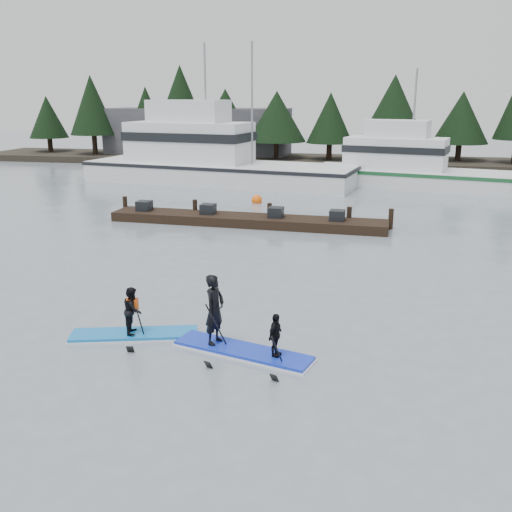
% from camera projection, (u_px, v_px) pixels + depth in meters
% --- Properties ---
extents(ground, '(160.00, 160.00, 0.00)m').
position_uv_depth(ground, '(204.00, 367.00, 13.57)').
color(ground, slate).
rests_on(ground, ground).
extents(far_shore, '(70.00, 8.00, 0.60)m').
position_uv_depth(far_shore, '(337.00, 161.00, 53.01)').
color(far_shore, '#2D281E').
rests_on(far_shore, ground).
extents(treeline, '(60.00, 4.00, 8.00)m').
position_uv_depth(treeline, '(336.00, 165.00, 53.09)').
color(treeline, black).
rests_on(treeline, ground).
extents(waterfront_building, '(18.00, 6.00, 5.00)m').
position_uv_depth(waterfront_building, '(198.00, 134.00, 57.10)').
color(waterfront_building, '#4C4C51').
rests_on(waterfront_building, ground).
extents(fishing_boat_large, '(20.54, 8.60, 10.99)m').
position_uv_depth(fishing_boat_large, '(212.00, 171.00, 42.14)').
color(fishing_boat_large, white).
rests_on(fishing_boat_large, ground).
extents(fishing_boat_medium, '(15.84, 7.52, 8.97)m').
position_uv_depth(fishing_boat_medium, '(414.00, 177.00, 40.25)').
color(fishing_boat_medium, white).
rests_on(fishing_boat_medium, ground).
extents(floating_dock, '(13.94, 2.39, 0.46)m').
position_uv_depth(floating_dock, '(246.00, 220.00, 28.41)').
color(floating_dock, black).
rests_on(floating_dock, ground).
extents(buoy_b, '(0.63, 0.63, 0.63)m').
position_uv_depth(buoy_b, '(257.00, 203.00, 34.29)').
color(buoy_b, '#FF5E0C').
rests_on(buoy_b, ground).
extents(paddleboard_solo, '(3.44, 1.72, 1.84)m').
position_uv_depth(paddleboard_solo, '(134.00, 321.00, 15.18)').
color(paddleboard_solo, blue).
rests_on(paddleboard_solo, ground).
extents(paddleboard_duo, '(3.69, 1.79, 2.46)m').
position_uv_depth(paddleboard_duo, '(234.00, 328.00, 14.24)').
color(paddleboard_duo, '#1531C9').
rests_on(paddleboard_duo, ground).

